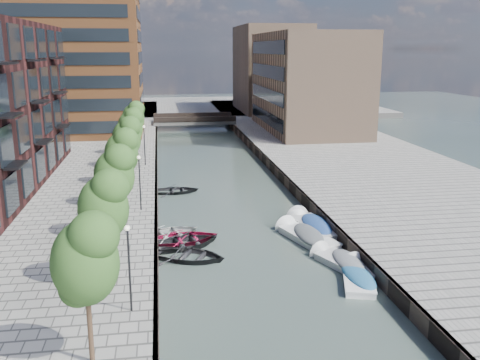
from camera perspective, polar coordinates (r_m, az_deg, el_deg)
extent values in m
plane|color=#38473F|center=(56.67, -2.73, 0.84)|extent=(300.00, 300.00, 0.00)
cube|color=gray|center=(60.29, 12.58, 1.80)|extent=(20.00, 140.00, 1.00)
cube|color=#332823|center=(56.28, -8.92, 1.12)|extent=(0.25, 140.00, 1.00)
cube|color=#332823|center=(57.49, 3.33, 1.53)|extent=(0.25, 140.00, 1.00)
cube|color=gray|center=(115.72, -5.87, 7.69)|extent=(80.00, 40.00, 1.00)
cube|color=brown|center=(80.81, -17.39, 15.55)|extent=(18.00, 18.00, 30.00)
cube|color=#93725A|center=(80.06, 7.16, 10.34)|extent=(12.00, 25.00, 14.00)
cube|color=#93725A|center=(105.25, 3.28, 11.77)|extent=(12.00, 20.00, 16.00)
cube|color=gray|center=(87.86, -4.93, 6.30)|extent=(13.00, 6.00, 0.60)
cube|color=#332823|center=(85.02, -4.81, 6.46)|extent=(13.00, 0.40, 0.80)
cube|color=#332823|center=(90.56, -5.06, 6.91)|extent=(13.00, 0.40, 0.80)
cylinder|color=#382619|center=(21.66, -15.73, -14.57)|extent=(0.20, 0.20, 3.20)
ellipsoid|color=#2D5921|center=(20.53, -16.22, -7.85)|extent=(2.50, 2.50, 3.25)
cylinder|color=#382619|center=(27.99, -14.06, -7.80)|extent=(0.20, 0.20, 3.20)
ellipsoid|color=#2D5921|center=(27.12, -14.39, -2.43)|extent=(2.50, 2.50, 3.25)
cylinder|color=#382619|center=(34.57, -13.04, -3.56)|extent=(0.20, 0.20, 3.20)
ellipsoid|color=#2D5921|center=(33.88, -13.29, 0.85)|extent=(2.50, 2.50, 3.25)
cylinder|color=#382619|center=(41.30, -12.36, -0.68)|extent=(0.20, 0.20, 3.20)
ellipsoid|color=#2D5921|center=(40.72, -12.56, 3.03)|extent=(2.50, 2.50, 3.25)
cylinder|color=#382619|center=(48.10, -11.87, 1.38)|extent=(0.20, 0.20, 3.20)
ellipsoid|color=#2D5921|center=(47.60, -12.04, 4.59)|extent=(2.50, 2.50, 3.25)
cylinder|color=#382619|center=(54.95, -11.51, 2.93)|extent=(0.20, 0.20, 3.20)
ellipsoid|color=#2D5921|center=(54.52, -11.64, 5.75)|extent=(2.50, 2.50, 3.25)
cylinder|color=#382619|center=(61.84, -11.22, 4.14)|extent=(0.20, 0.20, 3.20)
ellipsoid|color=#2D5921|center=(61.45, -11.34, 6.65)|extent=(2.50, 2.50, 3.25)
cylinder|color=black|center=(24.96, -11.71, -9.39)|extent=(0.10, 0.10, 4.00)
sphere|color=#FFF2CC|center=(24.25, -11.94, -5.03)|extent=(0.24, 0.24, 0.24)
cylinder|color=black|center=(40.16, -10.63, -0.42)|extent=(0.10, 0.10, 4.00)
sphere|color=#FFF2CC|center=(39.73, -10.75, 2.38)|extent=(0.24, 0.24, 0.24)
cylinder|color=black|center=(55.81, -10.15, 3.58)|extent=(0.10, 0.10, 4.00)
sphere|color=#FFF2CC|center=(55.50, -10.23, 5.61)|extent=(0.24, 0.24, 0.24)
imported|color=black|center=(33.68, -5.50, -8.42)|extent=(5.70, 5.05, 0.98)
imported|color=black|center=(35.74, -5.94, -7.10)|extent=(5.71, 4.84, 1.01)
imported|color=maroon|center=(36.49, -6.02, -6.65)|extent=(5.34, 4.23, 1.00)
imported|color=#B8B8B6|center=(37.47, -7.78, -6.14)|extent=(5.79, 5.07, 1.00)
imported|color=black|center=(48.90, -6.89, -1.35)|extent=(4.40, 3.25, 0.88)
cube|color=white|center=(31.12, 12.47, -10.54)|extent=(2.70, 4.48, 0.60)
cube|color=white|center=(30.99, 12.51, -10.00)|extent=(2.80, 4.59, 0.09)
cone|color=white|center=(33.03, 12.21, -8.97)|extent=(1.73, 1.24, 1.56)
ellipsoid|color=#1F6092|center=(30.97, 12.51, -9.93)|extent=(2.51, 4.11, 0.51)
cube|color=silver|center=(32.81, 11.50, -9.18)|extent=(3.25, 4.74, 0.63)
cube|color=silver|center=(32.68, 11.53, -8.63)|extent=(3.36, 4.86, 0.10)
cone|color=silver|center=(34.32, 8.96, -7.93)|extent=(1.86, 1.44, 1.65)
ellipsoid|color=slate|center=(32.66, 11.53, -8.55)|extent=(3.01, 4.35, 0.54)
cube|color=white|center=(38.87, 6.73, -5.30)|extent=(1.94, 4.31, 0.59)
cube|color=white|center=(38.76, 6.74, -4.86)|extent=(2.02, 4.41, 0.09)
cone|color=white|center=(40.81, 6.23, -4.28)|extent=(1.62, 0.96, 1.55)
cube|color=#B8B8B6|center=(38.95, 8.14, -5.29)|extent=(2.92, 5.40, 0.72)
cube|color=#B8B8B6|center=(38.82, 8.16, -4.75)|extent=(3.03, 5.52, 0.11)
cone|color=#B8B8B6|center=(41.06, 6.42, -4.14)|extent=(2.06, 1.37, 1.89)
ellipsoid|color=navy|center=(38.80, 8.16, -4.67)|extent=(2.72, 4.94, 0.62)
cube|color=white|center=(36.83, 7.31, -6.40)|extent=(3.26, 5.24, 0.69)
cube|color=white|center=(36.70, 7.33, -5.86)|extent=(3.37, 5.37, 0.11)
cone|color=white|center=(38.74, 5.28, -5.23)|extent=(2.03, 1.48, 1.82)
ellipsoid|color=#4C5053|center=(36.68, 7.33, -5.78)|extent=(3.02, 4.80, 0.60)
imported|color=#B0B4B5|center=(83.76, 3.34, 6.17)|extent=(2.76, 3.78, 1.20)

